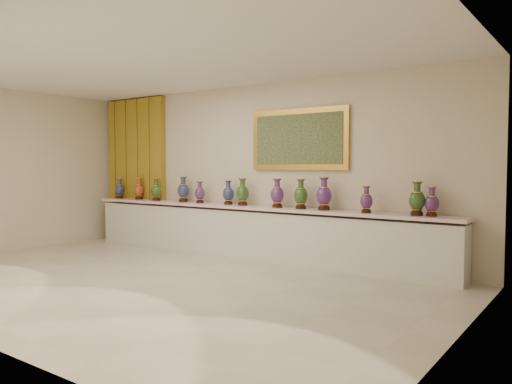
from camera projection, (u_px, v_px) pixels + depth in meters
ground at (149, 282)px, 6.81m from camera, size 8.00×8.00×0.00m
room at (158, 166)px, 10.11m from camera, size 8.00×8.00×8.00m
counter at (248, 232)px, 8.63m from camera, size 7.28×0.48×0.90m
vase_0 at (119, 190)px, 10.55m from camera, size 0.22×0.22×0.42m
vase_1 at (139, 190)px, 10.21m from camera, size 0.26×0.26×0.44m
vase_2 at (156, 191)px, 9.85m from camera, size 0.27×0.27×0.44m
vase_3 at (183, 190)px, 9.51m from camera, size 0.26×0.26×0.48m
vase_4 at (200, 193)px, 9.22m from camera, size 0.20×0.20×0.40m
vase_5 at (228, 194)px, 8.87m from camera, size 0.21×0.21×0.43m
vase_6 at (243, 193)px, 8.64m from camera, size 0.25×0.25×0.48m
vase_7 at (277, 194)px, 8.21m from camera, size 0.29×0.29×0.48m
vase_8 at (301, 195)px, 7.97m from camera, size 0.26×0.26×0.48m
vase_9 at (324, 195)px, 7.73m from camera, size 0.28×0.28×0.52m
vase_10 at (366, 201)px, 7.27m from camera, size 0.23×0.23×0.40m
vase_11 at (417, 200)px, 6.88m from camera, size 0.26×0.26×0.48m
vase_12 at (432, 203)px, 6.78m from camera, size 0.24×0.24×0.41m
label_card at (167, 202)px, 9.56m from camera, size 0.10×0.06×0.00m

